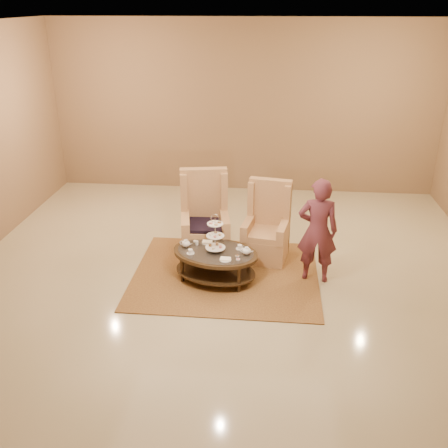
# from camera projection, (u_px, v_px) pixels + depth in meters

# --- Properties ---
(ground) EXTENTS (8.00, 8.00, 0.00)m
(ground) POSITION_uv_depth(u_px,v_px,m) (227.00, 281.00, 7.34)
(ground) COLOR tan
(ground) RESTS_ON ground
(ceiling) EXTENTS (8.00, 8.00, 0.02)m
(ceiling) POSITION_uv_depth(u_px,v_px,m) (227.00, 281.00, 7.34)
(ceiling) COLOR white
(ceiling) RESTS_ON ground
(wall_back) EXTENTS (8.00, 0.04, 3.50)m
(wall_back) POSITION_uv_depth(u_px,v_px,m) (244.00, 108.00, 10.25)
(wall_back) COLOR #8C6D4C
(wall_back) RESTS_ON ground
(rug) EXTENTS (2.76, 2.30, 0.01)m
(rug) POSITION_uv_depth(u_px,v_px,m) (226.00, 274.00, 7.51)
(rug) COLOR olive
(rug) RESTS_ON ground
(tea_table) EXTENTS (1.43, 1.15, 1.05)m
(tea_table) POSITION_uv_depth(u_px,v_px,m) (215.00, 257.00, 7.24)
(tea_table) COLOR black
(tea_table) RESTS_ON ground
(armchair_left) EXTENTS (0.86, 0.88, 1.38)m
(armchair_left) POSITION_uv_depth(u_px,v_px,m) (205.00, 227.00, 7.97)
(armchair_left) COLOR tan
(armchair_left) RESTS_ON ground
(armchair_right) EXTENTS (0.78, 0.80, 1.24)m
(armchair_right) POSITION_uv_depth(u_px,v_px,m) (267.00, 232.00, 7.91)
(armchair_right) COLOR tan
(armchair_right) RESTS_ON ground
(person) EXTENTS (0.60, 0.41, 1.57)m
(person) POSITION_uv_depth(u_px,v_px,m) (318.00, 231.00, 7.09)
(person) COLOR #5C2732
(person) RESTS_ON ground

